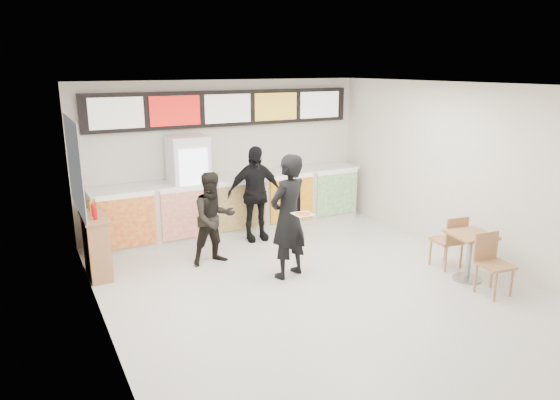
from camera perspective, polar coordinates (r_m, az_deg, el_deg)
floor at (r=7.67m, az=4.20°, el=-10.06°), size 7.00×7.00×0.00m
ceiling at (r=6.96m, az=4.68°, el=12.93°), size 7.00×7.00×0.00m
wall_back at (r=10.23m, az=-6.13°, el=5.10°), size 6.00×0.00×6.00m
wall_left at (r=6.16m, az=-19.91°, el=-2.39°), size 0.00×7.00×7.00m
wall_right at (r=9.10m, az=20.64°, el=2.98°), size 0.00×7.00×7.00m
service_counter at (r=10.07m, az=-5.11°, el=-0.46°), size 5.56×0.77×1.14m
menu_board at (r=10.03m, az=-6.09°, el=10.38°), size 5.50×0.14×0.70m
drinks_fridge at (r=9.66m, az=-10.32°, el=1.33°), size 0.70×0.67×2.00m
mirror_panel at (r=8.48m, az=-22.47°, el=3.70°), size 0.01×2.00×1.50m
customer_main at (r=7.76m, az=0.95°, el=-1.93°), size 0.83×0.67×1.97m
customer_left at (r=8.42m, az=-7.60°, el=-2.10°), size 0.79×0.63×1.58m
customer_mid at (r=9.48m, az=-2.92°, el=0.73°), size 1.11×0.55×1.82m
pizza_slice at (r=7.33m, az=2.66°, el=-1.56°), size 0.36×0.36×0.02m
cafe_table at (r=8.30m, az=20.88°, el=-5.13°), size 0.70×1.60×0.91m
condiment_ledge at (r=8.46m, az=-20.24°, el=-4.85°), size 0.36×0.89×1.19m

